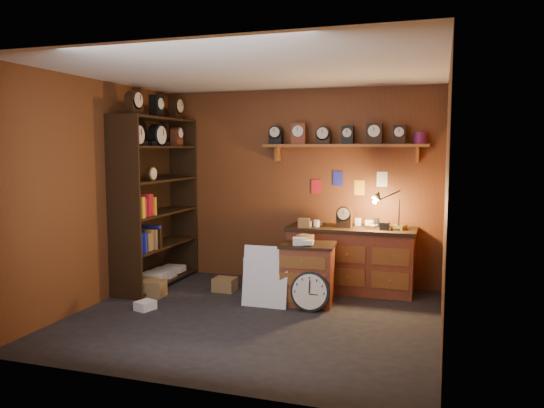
{
  "coord_description": "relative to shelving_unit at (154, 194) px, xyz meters",
  "views": [
    {
      "loc": [
        1.96,
        -5.41,
        1.88
      ],
      "look_at": [
        0.11,
        0.35,
        1.25
      ],
      "focal_mm": 35.0,
      "sensor_mm": 36.0,
      "label": 1
    }
  ],
  "objects": [
    {
      "name": "floor",
      "position": [
        1.79,
        -0.98,
        -1.25
      ],
      "size": [
        4.0,
        4.0,
        0.0
      ],
      "primitive_type": "plane",
      "color": "black",
      "rests_on": "ground"
    },
    {
      "name": "room_shell",
      "position": [
        1.84,
        -0.87,
        0.47
      ],
      "size": [
        4.02,
        3.62,
        2.71
      ],
      "color": "brown",
      "rests_on": "ground"
    },
    {
      "name": "shelving_unit",
      "position": [
        0.0,
        0.0,
        0.0
      ],
      "size": [
        0.47,
        1.6,
        2.58
      ],
      "color": "black",
      "rests_on": "ground"
    },
    {
      "name": "workbench",
      "position": [
        2.64,
        0.49,
        -0.78
      ],
      "size": [
        1.68,
        0.66,
        1.36
      ],
      "color": "brown",
      "rests_on": "ground"
    },
    {
      "name": "low_cabinet",
      "position": [
        2.23,
        -0.26,
        -0.85
      ],
      "size": [
        0.69,
        0.6,
        0.83
      ],
      "rotation": [
        0.0,
        0.0,
        0.09
      ],
      "color": "brown",
      "rests_on": "ground"
    },
    {
      "name": "big_round_clock",
      "position": [
        2.33,
        -0.54,
        -1.03
      ],
      "size": [
        0.46,
        0.16,
        0.46
      ],
      "color": "black",
      "rests_on": "ground"
    },
    {
      "name": "white_panel",
      "position": [
        1.78,
        -0.52,
        -1.25
      ],
      "size": [
        0.56,
        0.15,
        0.74
      ],
      "primitive_type": "cube",
      "rotation": [
        -0.17,
        0.0,
        -0.0
      ],
      "color": "silver",
      "rests_on": "ground"
    },
    {
      "name": "mini_fridge",
      "position": [
        1.55,
        0.18,
        -1.03
      ],
      "size": [
        0.54,
        0.57,
        0.44
      ],
      "rotation": [
        0.0,
        0.0,
        -0.34
      ],
      "color": "silver",
      "rests_on": "ground"
    },
    {
      "name": "floor_box_a",
      "position": [
        1.06,
        -0.05,
        -1.17
      ],
      "size": [
        0.29,
        0.25,
        0.18
      ],
      "primitive_type": "cube",
      "rotation": [
        0.0,
        0.0,
        -0.01
      ],
      "color": "olive",
      "rests_on": "ground"
    },
    {
      "name": "floor_box_b",
      "position": [
        0.49,
        -1.1,
        -1.2
      ],
      "size": [
        0.23,
        0.25,
        0.11
      ],
      "primitive_type": "cube",
      "rotation": [
        0.0,
        0.0,
        -0.29
      ],
      "color": "white",
      "rests_on": "ground"
    },
    {
      "name": "floor_box_c",
      "position": [
        0.29,
        -0.56,
        -1.15
      ],
      "size": [
        0.29,
        0.25,
        0.21
      ],
      "primitive_type": "cube",
      "rotation": [
        0.0,
        0.0,
        0.07
      ],
      "color": "olive",
      "rests_on": "ground"
    }
  ]
}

